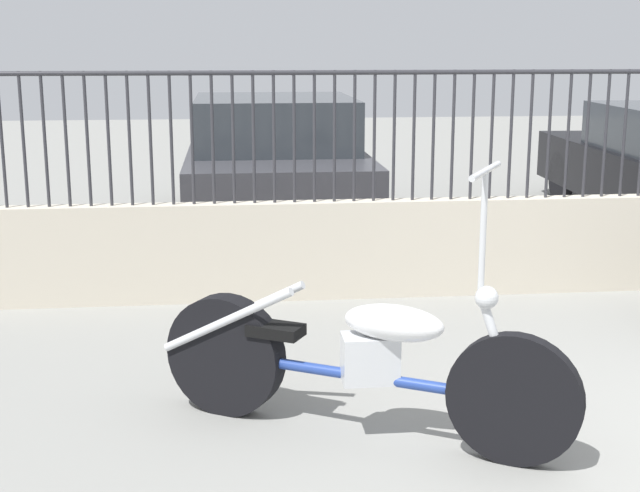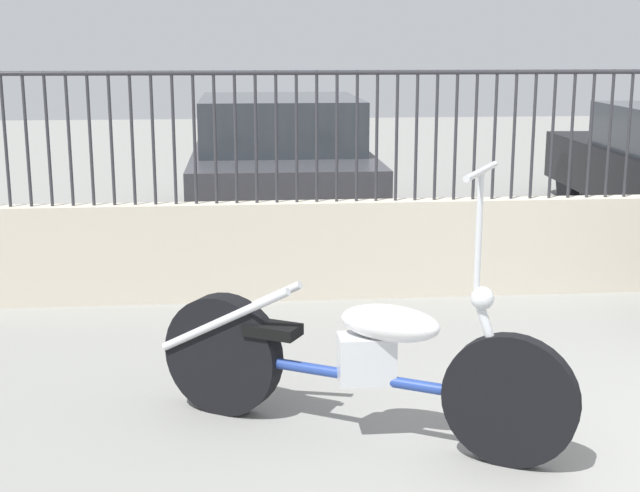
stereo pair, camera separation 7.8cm
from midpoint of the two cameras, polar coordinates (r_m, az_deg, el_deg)
low_wall at (r=7.37m, az=15.68°, el=0.08°), size 9.93×0.18×0.76m
fence_railing at (r=7.22m, az=16.16°, el=7.84°), size 9.93×0.04×0.99m
motorcycle_blue at (r=4.53m, az=1.54°, el=-7.25°), size 1.98×1.19×1.41m
car_dark_grey at (r=9.81m, az=-2.38°, el=5.49°), size 1.86×4.13×1.39m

